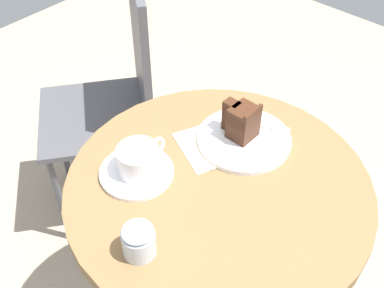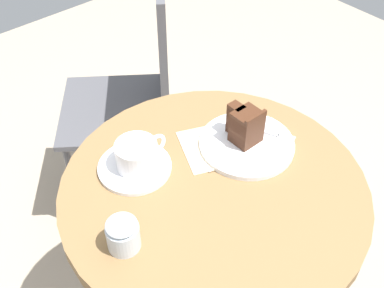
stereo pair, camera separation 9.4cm
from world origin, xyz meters
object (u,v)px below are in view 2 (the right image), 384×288
object	(u,v)px
cafe_chair	(140,85)
fork	(270,133)
napkin	(218,145)
saucer	(135,167)
cake_plate	(247,144)
cake_slice	(245,126)
coffee_cup	(137,154)
sugar_pot	(124,235)
teaspoon	(153,159)

from	to	relation	value
cafe_chair	fork	bearing A→B (deg)	31.85
napkin	fork	bearing A→B (deg)	-28.00
saucer	fork	distance (m)	0.32
cake_plate	napkin	world-z (taller)	cake_plate
cake_slice	coffee_cup	bearing A→B (deg)	157.65
cake_plate	sugar_pot	xyz separation A→B (m)	(-0.36, -0.04, 0.03)
coffee_cup	sugar_pot	xyz separation A→B (m)	(-0.14, -0.15, -0.01)
saucer	coffee_cup	size ratio (longest dim) A/B	1.30
cake_plate	fork	xyz separation A→B (m)	(0.06, -0.01, 0.01)
cake_slice	cafe_chair	distance (m)	0.65
cafe_chair	sugar_pot	bearing A→B (deg)	-0.06
coffee_cup	cake_plate	distance (m)	0.25
coffee_cup	cafe_chair	bearing A→B (deg)	55.13
coffee_cup	cafe_chair	world-z (taller)	cafe_chair
coffee_cup	cafe_chair	size ratio (longest dim) A/B	0.13
coffee_cup	fork	bearing A→B (deg)	-23.05
napkin	sugar_pot	bearing A→B (deg)	-164.82
fork	napkin	xyz separation A→B (m)	(-0.11, 0.06, -0.01)
teaspoon	cafe_chair	xyz separation A→B (m)	(0.30, 0.49, -0.23)
saucer	cake_plate	distance (m)	0.26
teaspoon	cake_plate	distance (m)	0.22
coffee_cup	cake_plate	bearing A→B (deg)	-25.19
coffee_cup	napkin	xyz separation A→B (m)	(0.18, -0.06, -0.04)
teaspoon	saucer	bearing A→B (deg)	-120.25
coffee_cup	sugar_pot	distance (m)	0.20
saucer	fork	size ratio (longest dim) A/B	1.08
cake_slice	cafe_chair	xyz separation A→B (m)	(0.11, 0.58, -0.27)
teaspoon	cake_slice	bearing A→B (deg)	50.10
fork	teaspoon	bearing A→B (deg)	-138.82
coffee_cup	cake_slice	size ratio (longest dim) A/B	1.39
teaspoon	sugar_pot	world-z (taller)	sugar_pot
saucer	cafe_chair	distance (m)	0.63
saucer	cake_slice	distance (m)	0.26
cake_slice	napkin	xyz separation A→B (m)	(-0.05, 0.03, -0.05)
cake_slice	saucer	bearing A→B (deg)	157.66
coffee_cup	napkin	bearing A→B (deg)	-19.79
cake_slice	sugar_pot	xyz separation A→B (m)	(-0.37, -0.05, -0.02)
cake_slice	cafe_chair	bearing A→B (deg)	79.20
napkin	cafe_chair	bearing A→B (deg)	73.49
saucer	cake_plate	xyz separation A→B (m)	(0.23, -0.11, 0.00)
saucer	cake_slice	size ratio (longest dim) A/B	1.81
fork	cake_slice	bearing A→B (deg)	-140.25
saucer	cake_plate	world-z (taller)	cake_plate
saucer	sugar_pot	size ratio (longest dim) A/B	2.24
napkin	cafe_chair	distance (m)	0.61
saucer	teaspoon	xyz separation A→B (m)	(0.04, -0.01, 0.01)
sugar_pot	saucer	bearing A→B (deg)	49.25
teaspoon	fork	xyz separation A→B (m)	(0.25, -0.11, 0.00)
cake_plate	fork	bearing A→B (deg)	-14.22
coffee_cup	fork	world-z (taller)	coffee_cup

